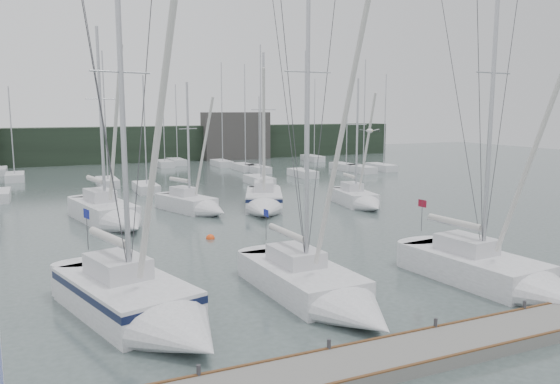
{
  "coord_description": "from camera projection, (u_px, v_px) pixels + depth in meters",
  "views": [
    {
      "loc": [
        -9.65,
        -17.47,
        7.48
      ],
      "look_at": [
        0.48,
        5.0,
        3.72
      ],
      "focal_mm": 35.0,
      "sensor_mm": 36.0,
      "label": 1
    }
  ],
  "objects": [
    {
      "name": "far_treeline",
      "position": [
        110.0,
        145.0,
        76.3
      ],
      "size": [
        90.0,
        4.0,
        5.0
      ],
      "primitive_type": "cube",
      "color": "black",
      "rests_on": "ground"
    },
    {
      "name": "sailboat_mid_e",
      "position": [
        361.0,
        201.0,
        41.95
      ],
      "size": [
        3.16,
        6.94,
        10.5
      ],
      "rotation": [
        0.0,
        0.0,
        -0.15
      ],
      "color": "silver",
      "rests_on": "ground"
    },
    {
      "name": "ground",
      "position": [
        322.0,
        307.0,
        20.8
      ],
      "size": [
        160.0,
        160.0,
        0.0
      ],
      "primitive_type": "plane",
      "color": "#435150",
      "rests_on": "ground"
    },
    {
      "name": "buoy_c",
      "position": [
        73.0,
        264.0,
        26.59
      ],
      "size": [
        0.54,
        0.54,
        0.54
      ],
      "primitive_type": "sphere",
      "color": "#F94B16",
      "rests_on": "ground"
    },
    {
      "name": "sailboat_mid_b",
      "position": [
        112.0,
        216.0,
        35.33
      ],
      "size": [
        4.66,
        9.6,
        13.56
      ],
      "rotation": [
        0.0,
        0.0,
        0.22
      ],
      "color": "silver",
      "rests_on": "ground"
    },
    {
      "name": "sailboat_mid_c",
      "position": [
        197.0,
        206.0,
        39.57
      ],
      "size": [
        4.38,
        7.16,
        10.07
      ],
      "rotation": [
        0.0,
        0.0,
        0.35
      ],
      "color": "silver",
      "rests_on": "ground"
    },
    {
      "name": "sailboat_mid_d",
      "position": [
        264.0,
        203.0,
        40.39
      ],
      "size": [
        5.7,
        8.89,
        12.44
      ],
      "rotation": [
        0.0,
        0.0,
        -0.39
      ],
      "color": "silver",
      "rests_on": "ground"
    },
    {
      "name": "sailboat_near_right",
      "position": [
        510.0,
        279.0,
        22.44
      ],
      "size": [
        3.85,
        9.3,
        15.17
      ],
      "rotation": [
        0.0,
        0.0,
        0.11
      ],
      "color": "silver",
      "rests_on": "ground"
    },
    {
      "name": "buoy_a",
      "position": [
        210.0,
        239.0,
        31.79
      ],
      "size": [
        0.52,
        0.52,
        0.52
      ],
      "primitive_type": "sphere",
      "color": "#F94B16",
      "rests_on": "ground"
    },
    {
      "name": "dock",
      "position": [
        403.0,
        356.0,
        16.26
      ],
      "size": [
        24.0,
        2.0,
        0.4
      ],
      "primitive_type": "cube",
      "color": "slate",
      "rests_on": "ground"
    },
    {
      "name": "mast_forest",
      "position": [
        125.0,
        176.0,
        57.85
      ],
      "size": [
        59.8,
        27.61,
        14.2
      ],
      "color": "silver",
      "rests_on": "ground"
    },
    {
      "name": "seagull",
      "position": [
        370.0,
        131.0,
        22.49
      ],
      "size": [
        0.91,
        0.4,
        0.18
      ],
      "rotation": [
        0.0,
        0.0,
        -0.0
      ],
      "color": "silver",
      "rests_on": "ground"
    },
    {
      "name": "far_building_right",
      "position": [
        236.0,
        136.0,
        81.66
      ],
      "size": [
        10.0,
        3.0,
        7.0
      ],
      "primitive_type": "cube",
      "color": "#3F3C3A",
      "rests_on": "ground"
    },
    {
      "name": "sailboat_near_left",
      "position": [
        147.0,
        309.0,
        18.85
      ],
      "size": [
        5.54,
        9.67,
        14.77
      ],
      "rotation": [
        0.0,
        0.0,
        0.28
      ],
      "color": "silver",
      "rests_on": "ground"
    },
    {
      "name": "sailboat_near_center",
      "position": [
        326.0,
        293.0,
        20.79
      ],
      "size": [
        3.35,
        9.45,
        15.14
      ],
      "rotation": [
        0.0,
        0.0,
        0.05
      ],
      "color": "silver",
      "rests_on": "ground"
    }
  ]
}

